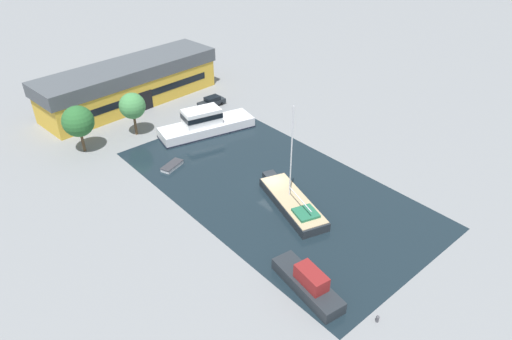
{
  "coord_description": "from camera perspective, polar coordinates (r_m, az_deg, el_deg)",
  "views": [
    {
      "loc": [
        -31.53,
        -33.34,
        31.8
      ],
      "look_at": [
        0.0,
        2.98,
        1.0
      ],
      "focal_mm": 32.0,
      "sensor_mm": 36.0,
      "label": 1
    }
  ],
  "objects": [
    {
      "name": "motor_cruiser",
      "position": [
        67.76,
        -6.37,
        5.74
      ],
      "size": [
        14.71,
        7.05,
        3.81
      ],
      "rotation": [
        0.0,
        0.0,
        1.36
      ],
      "color": "silver",
      "rests_on": "water_canal"
    },
    {
      "name": "quay_tree_by_water",
      "position": [
        65.44,
        -21.35,
        5.68
      ],
      "size": [
        4.22,
        4.22,
        6.68
      ],
      "color": "brown",
      "rests_on": "ground"
    },
    {
      "name": "water_canal",
      "position": [
        55.83,
        2.0,
        -2.11
      ],
      "size": [
        21.45,
        39.68,
        0.01
      ],
      "primitive_type": "cube",
      "color": "black",
      "rests_on": "ground"
    },
    {
      "name": "ground_plane",
      "position": [
        55.83,
        2.0,
        -2.11
      ],
      "size": [
        440.0,
        440.0,
        0.0
      ],
      "primitive_type": "plane",
      "color": "gray"
    },
    {
      "name": "quay_tree_near_building",
      "position": [
        67.74,
        -15.2,
        7.73
      ],
      "size": [
        3.75,
        3.75,
        6.44
      ],
      "color": "brown",
      "rests_on": "ground"
    },
    {
      "name": "small_dinghy",
      "position": [
        60.33,
        -10.45,
        0.52
      ],
      "size": [
        3.56,
        2.46,
        0.51
      ],
      "rotation": [
        0.0,
        0.0,
        1.93
      ],
      "color": "silver",
      "rests_on": "water_canal"
    },
    {
      "name": "cabin_boat",
      "position": [
        42.74,
        6.53,
        -13.87
      ],
      "size": [
        3.38,
        8.27,
        2.64
      ],
      "rotation": [
        0.0,
        0.0,
        -0.14
      ],
      "color": "#23282D",
      "rests_on": "water_canal"
    },
    {
      "name": "sailboat_moored",
      "position": [
        52.4,
        4.51,
        -3.99
      ],
      "size": [
        6.4,
        12.35,
        12.3
      ],
      "rotation": [
        0.0,
        0.0,
        -0.3
      ],
      "color": "#23282D",
      "rests_on": "water_canal"
    },
    {
      "name": "parked_car",
      "position": [
        76.31,
        -5.56,
        8.52
      ],
      "size": [
        4.69,
        1.79,
        1.61
      ],
      "rotation": [
        0.0,
        0.0,
        1.56
      ],
      "color": "#1E2328",
      "rests_on": "ground"
    },
    {
      "name": "mooring_bollard",
      "position": [
        41.9,
        14.95,
        -17.5
      ],
      "size": [
        0.31,
        0.31,
        0.69
      ],
      "color": "#47474C",
      "rests_on": "ground"
    },
    {
      "name": "warehouse_building",
      "position": [
        79.04,
        -15.44,
        10.4
      ],
      "size": [
        30.87,
        11.04,
        6.71
      ],
      "rotation": [
        0.0,
        0.0,
        0.09
      ],
      "color": "gold",
      "rests_on": "ground"
    }
  ]
}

